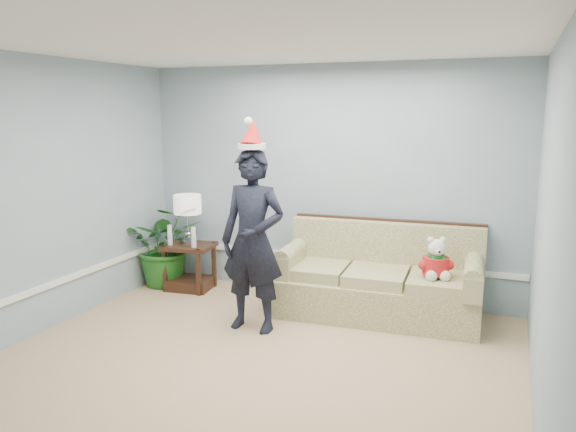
% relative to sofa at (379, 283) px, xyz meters
% --- Properties ---
extents(room_shell, '(4.54, 5.04, 2.74)m').
position_rel_sofa_xyz_m(room_shell, '(-0.74, -2.06, 1.00)').
color(room_shell, tan).
rests_on(room_shell, ground).
extents(wainscot_trim, '(4.49, 4.99, 0.06)m').
position_rel_sofa_xyz_m(wainscot_trim, '(-1.92, -0.88, 0.10)').
color(wainscot_trim, white).
rests_on(wainscot_trim, room_shell).
extents(sofa, '(2.16, 1.02, 0.99)m').
position_rel_sofa_xyz_m(sofa, '(0.00, 0.00, 0.00)').
color(sofa, '#58632F').
rests_on(sofa, room_shell).
extents(side_table, '(0.64, 0.56, 0.56)m').
position_rel_sofa_xyz_m(side_table, '(-2.36, -0.00, -0.13)').
color(side_table, '#371D14').
rests_on(side_table, room_shell).
extents(table_lamp, '(0.34, 0.34, 0.60)m').
position_rel_sofa_xyz_m(table_lamp, '(-2.41, 0.06, 0.67)').
color(table_lamp, silver).
rests_on(table_lamp, side_table).
extents(candle_pair, '(0.40, 0.06, 0.25)m').
position_rel_sofa_xyz_m(candle_pair, '(-2.39, -0.11, 0.33)').
color(candle_pair, silver).
rests_on(candle_pair, side_table).
extents(houseplant, '(1.22, 1.18, 1.03)m').
position_rel_sofa_xyz_m(houseplant, '(-2.72, 0.04, 0.17)').
color(houseplant, '#1D5D1C').
rests_on(houseplant, room_shell).
extents(man, '(0.67, 0.44, 1.82)m').
position_rel_sofa_xyz_m(man, '(-1.07, -0.88, 0.56)').
color(man, black).
rests_on(man, room_shell).
extents(santa_hat, '(0.27, 0.30, 0.31)m').
position_rel_sofa_xyz_m(santa_hat, '(-1.07, -0.87, 1.59)').
color(santa_hat, silver).
rests_on(santa_hat, man).
extents(teddy_bear, '(0.34, 0.34, 0.43)m').
position_rel_sofa_xyz_m(teddy_bear, '(0.60, -0.16, 0.32)').
color(teddy_bear, silver).
rests_on(teddy_bear, sofa).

